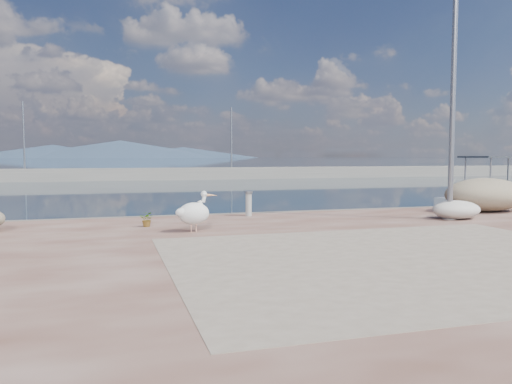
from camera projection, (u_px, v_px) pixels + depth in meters
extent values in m
plane|color=#162635|center=(300.00, 256.00, 12.08)|extent=(1400.00, 1400.00, 0.00)
cube|color=#502E22|center=(475.00, 328.00, 6.32)|extent=(44.00, 22.00, 0.50)
cube|color=gray|center=(408.00, 258.00, 9.46)|extent=(9.00, 7.00, 0.01)
cube|color=gray|center=(154.00, 174.00, 50.30)|extent=(120.00, 2.20, 1.20)
cylinder|color=gray|center=(24.00, 139.00, 46.66)|extent=(0.16, 0.16, 7.00)
cylinder|color=gray|center=(231.00, 141.00, 52.31)|extent=(0.16, 0.16, 7.00)
cone|color=#28384C|center=(53.00, 151.00, 613.44)|extent=(220.00, 220.00, 16.00)
cone|color=#28384C|center=(120.00, 149.00, 635.83)|extent=(280.00, 280.00, 22.00)
cone|color=#28384C|center=(183.00, 152.00, 658.72)|extent=(200.00, 200.00, 14.00)
cube|color=white|center=(498.00, 207.00, 22.76)|extent=(6.01, 2.35, 0.96)
cube|color=#1C70B6|center=(499.00, 198.00, 22.73)|extent=(4.37, 2.29, 0.14)
cube|color=#B31629|center=(498.00, 209.00, 22.76)|extent=(4.37, 2.27, 0.12)
cube|color=#1C70B6|center=(474.00, 190.00, 22.18)|extent=(0.98, 0.98, 0.71)
cube|color=#272B32|center=(500.00, 157.00, 22.59)|extent=(3.36, 2.06, 0.08)
cylinder|color=tan|center=(191.00, 227.00, 12.64)|extent=(0.03, 0.03, 0.26)
cylinder|color=tan|center=(196.00, 227.00, 12.70)|extent=(0.03, 0.03, 0.26)
ellipsoid|color=silver|center=(194.00, 214.00, 12.65)|extent=(0.87, 0.62, 0.56)
cylinder|color=silver|center=(203.00, 202.00, 12.74)|extent=(0.20, 0.13, 0.48)
sphere|color=silver|center=(204.00, 194.00, 12.74)|extent=(0.16, 0.16, 0.16)
cone|color=#F69D5F|center=(211.00, 195.00, 12.83)|extent=(0.39, 0.15, 0.12)
cylinder|color=gray|center=(453.00, 103.00, 14.94)|extent=(0.16, 0.16, 7.00)
cylinder|color=gray|center=(450.00, 218.00, 15.19)|extent=(0.44, 0.44, 0.10)
cylinder|color=gray|center=(249.00, 204.00, 16.01)|extent=(0.20, 0.20, 0.77)
cylinder|color=gray|center=(249.00, 192.00, 15.98)|extent=(0.26, 0.26, 0.07)
imported|color=#33722D|center=(147.00, 219.00, 13.59)|extent=(0.46, 0.43, 0.41)
ellipsoid|color=tan|center=(485.00, 195.00, 17.34)|extent=(2.96, 2.12, 1.16)
ellipsoid|color=silver|center=(456.00, 210.00, 15.26)|extent=(1.52, 1.14, 0.57)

